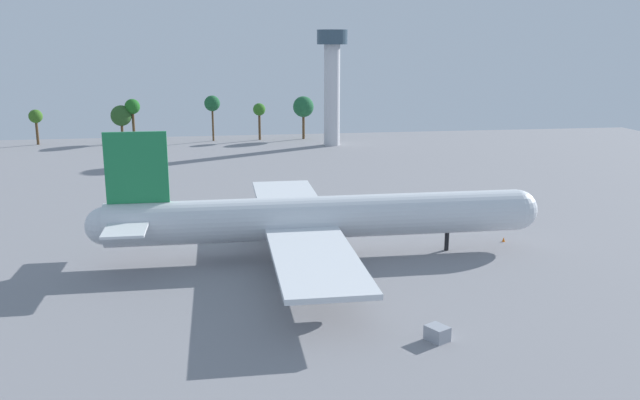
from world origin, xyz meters
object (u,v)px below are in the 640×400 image
Objects in this scene: safety_cone_nose at (504,239)px; control_tower at (332,76)px; cargo_container_aft at (437,333)px; cargo_airplane at (318,218)px.

safety_cone_nose is 0.02× the size of control_tower.
cargo_container_aft is 0.09× the size of control_tower.
control_tower is at bearing 79.24° from cargo_airplane.
cargo_airplane is 32.58m from safety_cone_nose.
cargo_airplane is 33.44m from cargo_container_aft.
cargo_container_aft is (8.73, -31.84, -5.33)m from cargo_airplane.
cargo_container_aft is at bearing -74.66° from cargo_airplane.
cargo_airplane is at bearing -174.47° from safety_cone_nose.
control_tower is at bearing 95.46° from safety_cone_nose.
cargo_airplane is at bearing -100.76° from control_tower.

